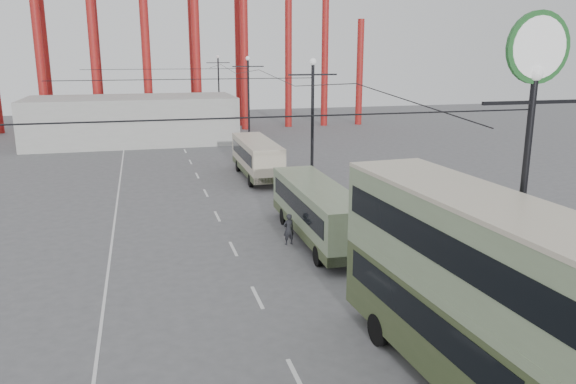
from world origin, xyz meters
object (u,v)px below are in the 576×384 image
object	(u,v)px
single_decker_green	(318,210)
pedestrian	(289,229)
lamp_post_near	(531,118)
single_decker_cream	(257,157)
double_decker_bus	(471,284)

from	to	relation	value
single_decker_green	pedestrian	world-z (taller)	single_decker_green
single_decker_green	lamp_post_near	bearing A→B (deg)	-80.88
single_decker_green	single_decker_cream	world-z (taller)	single_decker_cream
single_decker_cream	pedestrian	world-z (taller)	single_decker_cream
lamp_post_near	double_decker_bus	bearing A→B (deg)	-159.75
lamp_post_near	pedestrian	world-z (taller)	lamp_post_near
double_decker_bus	single_decker_cream	xyz separation A→B (m)	(-0.09, 29.83, -1.62)
lamp_post_near	single_decker_cream	size ratio (longest dim) A/B	1.13
double_decker_bus	pedestrian	bearing A→B (deg)	93.87
single_decker_cream	double_decker_bus	bearing A→B (deg)	-89.48
double_decker_bus	single_decker_cream	world-z (taller)	double_decker_bus
lamp_post_near	double_decker_bus	size ratio (longest dim) A/B	0.97
lamp_post_near	single_decker_cream	distance (m)	29.83
single_decker_green	pedestrian	bearing A→B (deg)	-169.71
single_decker_green	pedestrian	xyz separation A→B (m)	(-1.67, -0.29, -0.85)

